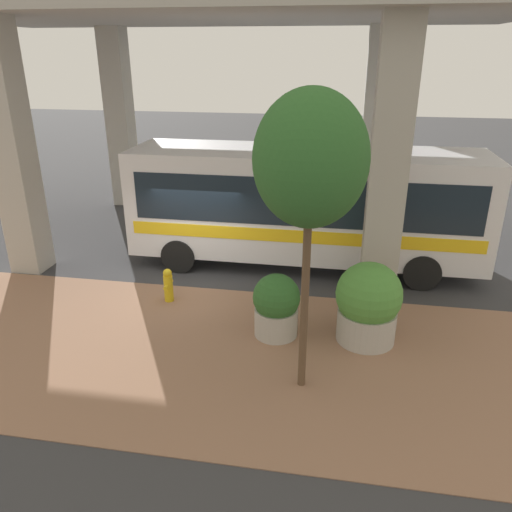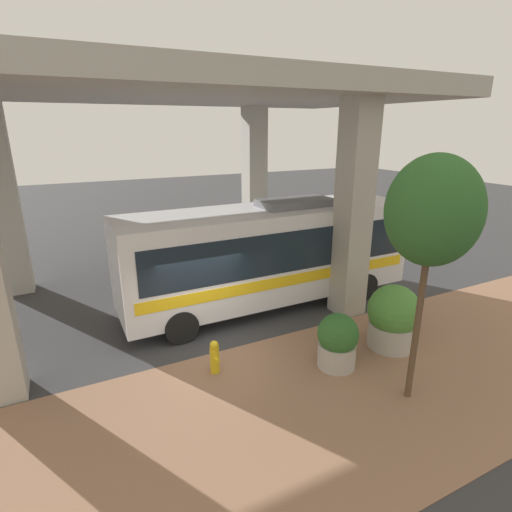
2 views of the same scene
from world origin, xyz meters
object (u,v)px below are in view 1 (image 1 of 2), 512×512
(bus, at_px, (306,200))
(planter_front, at_px, (276,306))
(street_tree_near, at_px, (311,161))
(fire_hydrant, at_px, (168,285))
(planter_middle, at_px, (368,304))

(bus, xyz_separation_m, planter_front, (-4.24, 0.28, -1.24))
(street_tree_near, bearing_deg, bus, 4.35)
(bus, height_order, fire_hydrant, bus)
(fire_hydrant, bearing_deg, planter_middle, -101.95)
(planter_middle, bearing_deg, street_tree_near, 145.73)
(fire_hydrant, bearing_deg, street_tree_near, -128.35)
(bus, distance_m, street_tree_near, 6.46)
(bus, height_order, planter_middle, bus)
(bus, relative_size, fire_hydrant, 11.09)
(planter_front, xyz_separation_m, street_tree_near, (-1.75, -0.73, 3.63))
(bus, xyz_separation_m, planter_middle, (-4.12, -1.72, -1.07))
(bus, xyz_separation_m, fire_hydrant, (-3.08, 3.22, -1.52))
(bus, bearing_deg, planter_middle, -157.34)
(bus, bearing_deg, planter_front, 176.26)
(planter_front, distance_m, street_tree_near, 4.10)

